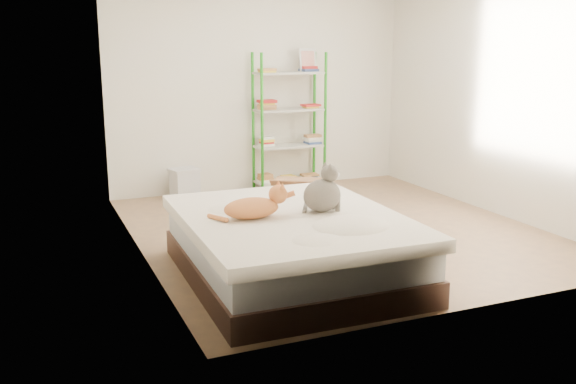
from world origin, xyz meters
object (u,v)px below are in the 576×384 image
bed (291,246)px  cardboard_box (297,196)px  grey_cat (322,188)px  orange_cat (251,205)px  white_bin (185,183)px  shelf_unit (290,126)px

bed → cardboard_box: bed is taller
grey_cat → orange_cat: bearing=85.8°
white_bin → cardboard_box: bearing=-47.1°
orange_cat → white_bin: orange_cat is taller
white_bin → bed: bearing=-87.3°
bed → cardboard_box: 2.03m
grey_cat → shelf_unit: 3.10m
shelf_unit → cardboard_box: bearing=-108.9°
orange_cat → grey_cat: 0.59m
bed → white_bin: (-0.14, 2.90, -0.07)m
orange_cat → cardboard_box: orange_cat is taller
shelf_unit → cardboard_box: shelf_unit is taller
bed → white_bin: size_ratio=5.56×
shelf_unit → white_bin: (-1.36, -0.03, -0.61)m
bed → white_bin: 2.90m
cardboard_box → bed: bearing=-82.2°
cardboard_box → white_bin: cardboard_box is taller
shelf_unit → grey_cat: bearing=-108.2°
bed → cardboard_box: bearing=66.4°
bed → white_bin: bed is taller
bed → cardboard_box: size_ratio=3.05×
shelf_unit → white_bin: bearing=-178.7°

